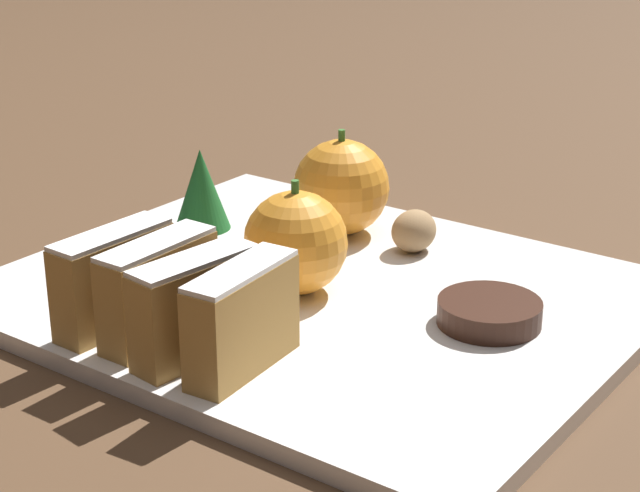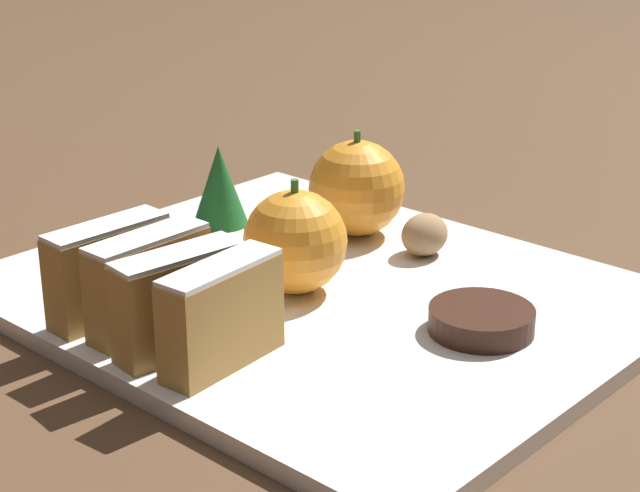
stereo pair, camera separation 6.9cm
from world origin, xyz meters
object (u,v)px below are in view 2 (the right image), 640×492
at_px(orange_near, 357,188).
at_px(chocolate_cookie, 481,320).
at_px(orange_far, 295,242).
at_px(walnut, 425,235).

height_order(orange_near, chocolate_cookie, orange_near).
relative_size(orange_far, walnut, 2.07).
xyz_separation_m(walnut, chocolate_cookie, (-0.08, -0.10, -0.01)).
height_order(walnut, chocolate_cookie, walnut).
bearing_deg(chocolate_cookie, walnut, 52.57).
bearing_deg(chocolate_cookie, orange_near, 64.80).
relative_size(orange_near, chocolate_cookie, 1.24).
bearing_deg(chocolate_cookie, orange_far, 103.26).
bearing_deg(orange_far, orange_near, 20.10).
distance_m(orange_near, orange_far, 0.11).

